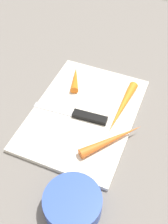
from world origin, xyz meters
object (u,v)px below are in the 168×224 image
object	(u,v)px
knife	(85,116)
cutting_board	(84,113)
carrot_medium	(112,140)
small_bowl	(73,204)
carrot_shortest	(75,79)
carrot_longest	(122,106)

from	to	relation	value
knife	cutting_board	bearing A→B (deg)	-64.75
knife	carrot_medium	distance (m)	0.10
cutting_board	small_bowl	world-z (taller)	small_bowl
cutting_board	carrot_shortest	size ratio (longest dim) A/B	3.67
carrot_medium	carrot_longest	distance (m)	0.11
cutting_board	carrot_shortest	xyz separation A→B (m)	(-0.10, -0.07, 0.02)
cutting_board	carrot_shortest	bearing A→B (deg)	-145.23
carrot_shortest	carrot_medium	bearing A→B (deg)	-154.96
carrot_medium	carrot_shortest	world-z (taller)	same
carrot_longest	knife	bearing A→B (deg)	-48.01
carrot_medium	carrot_shortest	size ratio (longest dim) A/B	1.73
knife	small_bowl	distance (m)	0.24
cutting_board	knife	world-z (taller)	knife
knife	carrot_shortest	distance (m)	0.14
carrot_shortest	small_bowl	world-z (taller)	small_bowl
carrot_medium	cutting_board	bearing A→B (deg)	96.20
cutting_board	carrot_longest	size ratio (longest dim) A/B	2.03
cutting_board	carrot_shortest	world-z (taller)	carrot_shortest
carrot_shortest	carrot_longest	distance (m)	0.17
carrot_medium	knife	bearing A→B (deg)	101.13
carrot_medium	small_bowl	world-z (taller)	small_bowl
knife	small_bowl	bearing A→B (deg)	102.54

